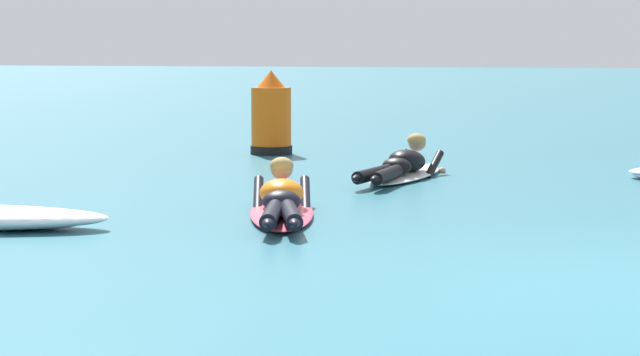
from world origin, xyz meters
name	(u,v)px	position (x,y,z in m)	size (l,w,h in m)	color
ground_plane	(618,151)	(0.00, 10.00, 0.00)	(120.00, 120.00, 0.00)	#2D6B7A
surfer_near	(282,202)	(-3.11, 2.61, 0.13)	(1.12, 2.66, 0.54)	#E54C66
surfer_far	(403,167)	(-2.49, 5.77, 0.14)	(0.85, 2.52, 0.54)	white
channel_marker_buoy	(271,120)	(-4.77, 8.44, 0.48)	(0.59, 0.59, 1.18)	#EA5B0F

